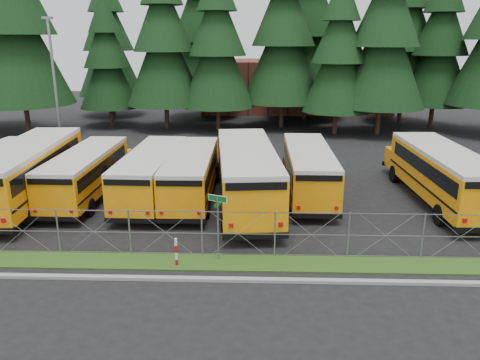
{
  "coord_description": "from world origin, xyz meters",
  "views": [
    {
      "loc": [
        1.16,
        -18.67,
        8.74
      ],
      "look_at": [
        0.41,
        4.0,
        1.78
      ],
      "focal_mm": 35.0,
      "sensor_mm": 36.0,
      "label": 1
    }
  ],
  "objects_px": {
    "bus_3": "(153,175)",
    "light_standard": "(55,82)",
    "bus_1": "(31,173)",
    "bus_5": "(246,175)",
    "bus_4": "(192,175)",
    "bus_2": "(88,174)",
    "bus_east": "(440,176)",
    "striped_bollard": "(176,252)",
    "street_sign": "(218,214)",
    "bus_6": "(308,171)"
  },
  "relations": [
    {
      "from": "bus_1",
      "to": "bus_5",
      "type": "relative_size",
      "value": 1.0
    },
    {
      "from": "bus_2",
      "to": "bus_east",
      "type": "bearing_deg",
      "value": 0.14
    },
    {
      "from": "bus_east",
      "to": "bus_5",
      "type": "bearing_deg",
      "value": -177.96
    },
    {
      "from": "bus_east",
      "to": "bus_2",
      "type": "bearing_deg",
      "value": 177.57
    },
    {
      "from": "bus_1",
      "to": "striped_bollard",
      "type": "relative_size",
      "value": 10.28
    },
    {
      "from": "striped_bollard",
      "to": "bus_1",
      "type": "bearing_deg",
      "value": 140.94
    },
    {
      "from": "light_standard",
      "to": "bus_1",
      "type": "bearing_deg",
      "value": -75.69
    },
    {
      "from": "bus_1",
      "to": "bus_5",
      "type": "distance_m",
      "value": 11.8
    },
    {
      "from": "bus_3",
      "to": "striped_bollard",
      "type": "height_order",
      "value": "bus_3"
    },
    {
      "from": "street_sign",
      "to": "bus_5",
      "type": "bearing_deg",
      "value": 81.64
    },
    {
      "from": "bus_3",
      "to": "bus_4",
      "type": "distance_m",
      "value": 2.2
    },
    {
      "from": "bus_1",
      "to": "bus_5",
      "type": "bearing_deg",
      "value": -3.71
    },
    {
      "from": "bus_6",
      "to": "light_standard",
      "type": "bearing_deg",
      "value": 153.18
    },
    {
      "from": "bus_2",
      "to": "striped_bollard",
      "type": "height_order",
      "value": "bus_2"
    },
    {
      "from": "striped_bollard",
      "to": "light_standard",
      "type": "distance_m",
      "value": 22.54
    },
    {
      "from": "bus_1",
      "to": "striped_bollard",
      "type": "bearing_deg",
      "value": -42.18
    },
    {
      "from": "street_sign",
      "to": "striped_bollard",
      "type": "height_order",
      "value": "street_sign"
    },
    {
      "from": "bus_4",
      "to": "street_sign",
      "type": "height_order",
      "value": "street_sign"
    },
    {
      "from": "bus_1",
      "to": "bus_6",
      "type": "distance_m",
      "value": 15.39
    },
    {
      "from": "street_sign",
      "to": "striped_bollard",
      "type": "bearing_deg",
      "value": -161.21
    },
    {
      "from": "bus_1",
      "to": "bus_3",
      "type": "xyz_separation_m",
      "value": [
        6.56,
        0.77,
        -0.26
      ]
    },
    {
      "from": "striped_bollard",
      "to": "bus_3",
      "type": "bearing_deg",
      "value": 107.71
    },
    {
      "from": "bus_2",
      "to": "light_standard",
      "type": "distance_m",
      "value": 12.38
    },
    {
      "from": "bus_1",
      "to": "striped_bollard",
      "type": "height_order",
      "value": "bus_1"
    },
    {
      "from": "bus_2",
      "to": "striped_bollard",
      "type": "distance_m",
      "value": 10.43
    },
    {
      "from": "bus_2",
      "to": "bus_5",
      "type": "distance_m",
      "value": 8.98
    },
    {
      "from": "bus_2",
      "to": "street_sign",
      "type": "bearing_deg",
      "value": -43.35
    },
    {
      "from": "street_sign",
      "to": "bus_east",
      "type": "bearing_deg",
      "value": 32.99
    },
    {
      "from": "bus_4",
      "to": "bus_6",
      "type": "height_order",
      "value": "bus_6"
    },
    {
      "from": "bus_1",
      "to": "bus_2",
      "type": "distance_m",
      "value": 3.0
    },
    {
      "from": "bus_2",
      "to": "bus_east",
      "type": "xyz_separation_m",
      "value": [
        19.43,
        -0.25,
        0.17
      ]
    },
    {
      "from": "bus_6",
      "to": "striped_bollard",
      "type": "distance_m",
      "value": 11.03
    },
    {
      "from": "bus_1",
      "to": "bus_5",
      "type": "height_order",
      "value": "bus_5"
    },
    {
      "from": "bus_3",
      "to": "light_standard",
      "type": "xyz_separation_m",
      "value": [
        -9.36,
        10.23,
        4.14
      ]
    },
    {
      "from": "bus_6",
      "to": "light_standard",
      "type": "height_order",
      "value": "light_standard"
    },
    {
      "from": "bus_4",
      "to": "bus_5",
      "type": "relative_size",
      "value": 0.83
    },
    {
      "from": "bus_4",
      "to": "bus_6",
      "type": "bearing_deg",
      "value": 7.68
    },
    {
      "from": "bus_2",
      "to": "bus_6",
      "type": "relative_size",
      "value": 0.97
    },
    {
      "from": "bus_2",
      "to": "light_standard",
      "type": "height_order",
      "value": "light_standard"
    },
    {
      "from": "bus_2",
      "to": "striped_bollard",
      "type": "bearing_deg",
      "value": -51.76
    },
    {
      "from": "bus_3",
      "to": "street_sign",
      "type": "xyz_separation_m",
      "value": [
        4.24,
        -7.67,
        0.67
      ]
    },
    {
      "from": "bus_3",
      "to": "striped_bollard",
      "type": "bearing_deg",
      "value": -70.6
    },
    {
      "from": "bus_5",
      "to": "bus_east",
      "type": "bearing_deg",
      "value": -1.53
    },
    {
      "from": "bus_east",
      "to": "street_sign",
      "type": "height_order",
      "value": "bus_east"
    },
    {
      "from": "light_standard",
      "to": "bus_5",
      "type": "bearing_deg",
      "value": -37.27
    },
    {
      "from": "bus_2",
      "to": "bus_east",
      "type": "relative_size",
      "value": 0.89
    },
    {
      "from": "bus_east",
      "to": "striped_bollard",
      "type": "xyz_separation_m",
      "value": [
        -13.12,
        -8.02,
        -0.91
      ]
    },
    {
      "from": "bus_2",
      "to": "bus_3",
      "type": "relative_size",
      "value": 0.98
    },
    {
      "from": "bus_2",
      "to": "bus_6",
      "type": "xyz_separation_m",
      "value": [
        12.42,
        0.89,
        0.04
      ]
    },
    {
      "from": "bus_3",
      "to": "street_sign",
      "type": "bearing_deg",
      "value": -59.37
    }
  ]
}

